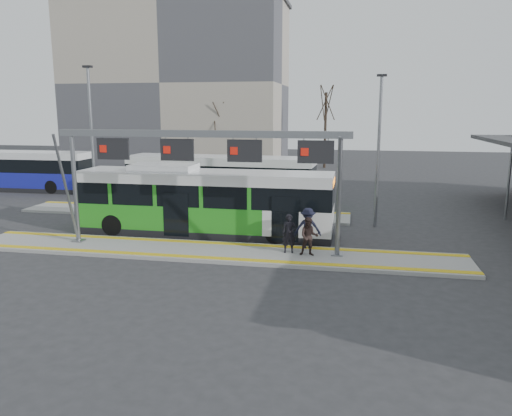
{
  "coord_description": "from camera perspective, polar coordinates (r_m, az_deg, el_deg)",
  "views": [
    {
      "loc": [
        5.99,
        -20.38,
        6.19
      ],
      "look_at": [
        1.47,
        3.0,
        1.51
      ],
      "focal_mm": 35.0,
      "sensor_mm": 36.0,
      "label": 1
    }
  ],
  "objects": [
    {
      "name": "ground",
      "position": [
        22.13,
        -5.24,
        -5.18
      ],
      "size": [
        120.0,
        120.0,
        0.0
      ],
      "primitive_type": "plane",
      "color": "#2D2D30",
      "rests_on": "ground"
    },
    {
      "name": "tree_left",
      "position": [
        52.61,
        -4.33,
        10.35
      ],
      "size": [
        1.4,
        1.4,
        7.27
      ],
      "color": "#382B21",
      "rests_on": "ground"
    },
    {
      "name": "bg_bus_green",
      "position": [
        33.74,
        -4.09,
        3.2
      ],
      "size": [
        12.76,
        3.34,
        3.16
      ],
      "rotation": [
        0.0,
        0.0,
        -0.05
      ],
      "color": "black",
      "rests_on": "ground"
    },
    {
      "name": "tactile_main",
      "position": [
        22.09,
        -5.25,
        -4.78
      ],
      "size": [
        22.0,
        2.65,
        0.02
      ],
      "color": "gold",
      "rests_on": "platform_main"
    },
    {
      "name": "tree_mid",
      "position": [
        54.98,
        8.0,
        11.78
      ],
      "size": [
        1.4,
        1.4,
        9.13
      ],
      "color": "#382B21",
      "rests_on": "ground"
    },
    {
      "name": "apartment_block",
      "position": [
        59.9,
        -8.82,
        13.89
      ],
      "size": [
        24.5,
        12.5,
        18.4
      ],
      "color": "#AA9F8E",
      "rests_on": "ground"
    },
    {
      "name": "platform_second",
      "position": [
        30.71,
        -8.28,
        -0.49
      ],
      "size": [
        20.0,
        3.0,
        0.15
      ],
      "primitive_type": "cube",
      "color": "gray",
      "rests_on": "ground"
    },
    {
      "name": "tree_far",
      "position": [
        57.18,
        -14.91,
        10.16
      ],
      "size": [
        1.4,
        1.4,
        7.37
      ],
      "color": "#382B21",
      "rests_on": "ground"
    },
    {
      "name": "platform_main",
      "position": [
        22.11,
        -5.24,
        -4.99
      ],
      "size": [
        22.0,
        3.0,
        0.15
      ],
      "primitive_type": "cube",
      "color": "gray",
      "rests_on": "ground"
    },
    {
      "name": "hero_bus",
      "position": [
        25.26,
        -5.93,
        0.61
      ],
      "size": [
        12.81,
        2.79,
        3.52
      ],
      "rotation": [
        0.0,
        0.0,
        -0.01
      ],
      "color": "black",
      "rests_on": "ground"
    },
    {
      "name": "passenger_b",
      "position": [
        21.11,
        6.08,
        -3.26
      ],
      "size": [
        0.85,
        0.7,
        1.64
      ],
      "primitive_type": "imported",
      "rotation": [
        0.0,
        0.0,
        0.09
      ],
      "color": "#2C201D",
      "rests_on": "platform_main"
    },
    {
      "name": "passenger_c",
      "position": [
        22.16,
        5.93,
        -2.32
      ],
      "size": [
        1.26,
        0.83,
        1.83
      ],
      "primitive_type": "imported",
      "rotation": [
        0.0,
        0.0,
        0.14
      ],
      "color": "black",
      "rests_on": "platform_main"
    },
    {
      "name": "tactile_second",
      "position": [
        31.76,
        -7.6,
        0.07
      ],
      "size": [
        20.0,
        0.35,
        0.02
      ],
      "color": "gold",
      "rests_on": "platform_second"
    },
    {
      "name": "lamp_west",
      "position": [
        29.21,
        -18.22,
        7.29
      ],
      "size": [
        0.5,
        0.25,
        8.55
      ],
      "color": "slate",
      "rests_on": "ground"
    },
    {
      "name": "bg_bus_blue",
      "position": [
        43.36,
        -25.5,
        3.83
      ],
      "size": [
        11.68,
        2.72,
        3.04
      ],
      "rotation": [
        0.0,
        0.0,
        0.01
      ],
      "color": "black",
      "rests_on": "ground"
    },
    {
      "name": "gantry",
      "position": [
        21.67,
        -6.14,
        6.05
      ],
      "size": [
        13.0,
        1.68,
        5.2
      ],
      "color": "slate",
      "rests_on": "platform_main"
    },
    {
      "name": "passenger_a",
      "position": [
        21.47,
        3.81,
        -2.92
      ],
      "size": [
        0.67,
        0.5,
        1.69
      ],
      "primitive_type": "imported",
      "rotation": [
        0.0,
        0.0,
        0.16
      ],
      "color": "black",
      "rests_on": "platform_main"
    },
    {
      "name": "lamp_east",
      "position": [
        27.14,
        13.82,
        6.69
      ],
      "size": [
        0.5,
        0.25,
        8.0
      ],
      "color": "slate",
      "rests_on": "ground"
    }
  ]
}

